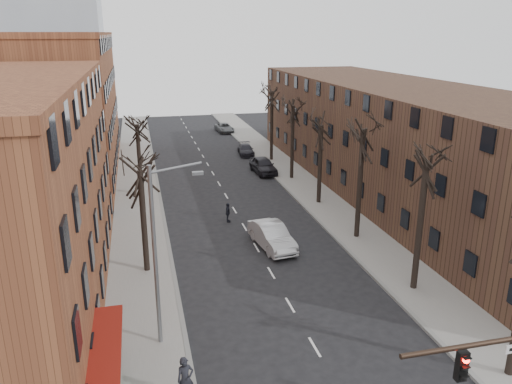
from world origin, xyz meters
TOP-DOWN VIEW (x-y plane):
  - sidewalk_left at (-8.00, 35.00)m, footprint 4.00×90.00m
  - sidewalk_right at (8.00, 35.00)m, footprint 4.00×90.00m
  - building_left_far at (-16.00, 44.00)m, footprint 12.00×28.00m
  - building_right at (16.00, 30.00)m, footprint 12.00×50.00m
  - tree_right_a at (7.60, 4.00)m, footprint 5.20×5.20m
  - tree_right_b at (7.60, 12.00)m, footprint 5.20×5.20m
  - tree_right_c at (7.60, 20.00)m, footprint 5.20×5.20m
  - tree_right_d at (7.60, 28.00)m, footprint 5.20×5.20m
  - tree_right_e at (7.60, 36.00)m, footprint 5.20×5.20m
  - tree_right_f at (7.60, 44.00)m, footprint 5.20×5.20m
  - tree_left_a at (-7.60, 18.00)m, footprint 5.20×5.20m
  - tree_left_b at (-7.60, 34.00)m, footprint 5.20×5.20m
  - streetlight at (-7.03, 10.00)m, footprint 2.45×0.22m
  - silver_sedan at (1.08, 19.83)m, footprint 2.51×5.39m
  - parked_car_near at (5.30, 38.87)m, footprint 2.36×5.16m
  - parked_car_mid at (5.30, 47.59)m, footprint 2.19×4.52m
  - parked_car_far at (5.30, 62.77)m, footprint 2.52×4.93m
  - pedestrian_a at (-6.40, 5.70)m, footprint 0.79×0.61m
  - pedestrian_crossing at (-1.04, 25.40)m, footprint 0.59×0.99m

SIDE VIEW (x-z plane):
  - tree_right_a at x=7.60m, z-range -5.00..5.00m
  - tree_right_b at x=7.60m, z-range -5.40..5.40m
  - tree_right_c at x=7.60m, z-range -5.80..5.80m
  - tree_right_d at x=7.60m, z-range -5.00..5.00m
  - tree_right_e at x=7.60m, z-range -5.40..5.40m
  - tree_right_f at x=7.60m, z-range -5.80..5.80m
  - tree_left_a at x=-7.60m, z-range -4.75..4.75m
  - tree_left_b at x=-7.60m, z-range -4.75..4.75m
  - sidewalk_left at x=-8.00m, z-range 0.00..0.15m
  - sidewalk_right at x=8.00m, z-range 0.00..0.15m
  - parked_car_mid at x=5.30m, z-range 0.00..1.27m
  - parked_car_far at x=5.30m, z-range 0.00..1.33m
  - pedestrian_crossing at x=-1.04m, z-range 0.00..1.58m
  - silver_sedan at x=1.08m, z-range 0.00..1.71m
  - parked_car_near at x=5.30m, z-range 0.00..1.72m
  - pedestrian_a at x=-6.40m, z-range 0.15..2.08m
  - building_right at x=16.00m, z-range 0.00..10.00m
  - streetlight at x=-7.03m, z-range 0.50..9.53m
  - building_left_far at x=-16.00m, z-range 0.00..14.00m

